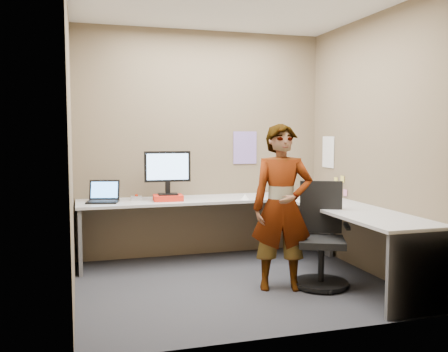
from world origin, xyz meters
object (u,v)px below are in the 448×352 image
object	(u,v)px
desk	(262,217)
office_chair	(321,244)
person	(282,207)
monitor	(168,169)

from	to	relation	value
desk	office_chair	xyz separation A→B (m)	(0.37, -0.65, -0.18)
office_chair	person	distance (m)	0.56
desk	person	xyz separation A→B (m)	(-0.04, -0.64, 0.20)
desk	monitor	world-z (taller)	monitor
monitor	office_chair	distance (m)	1.88
monitor	office_chair	world-z (taller)	monitor
office_chair	person	size ratio (longest dim) A/B	0.63
monitor	desk	bearing A→B (deg)	-26.39
desk	office_chair	bearing A→B (deg)	-60.29
desk	person	bearing A→B (deg)	-93.63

